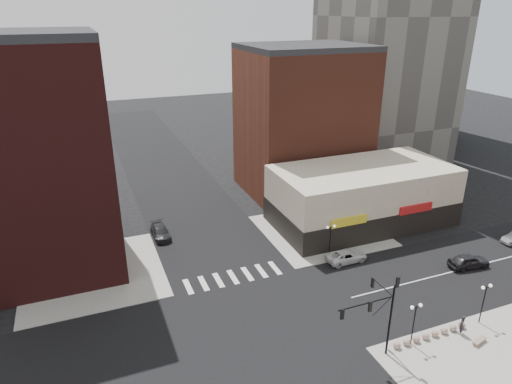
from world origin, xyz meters
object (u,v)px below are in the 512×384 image
dark_sedan_north (160,232)px  white_suv (346,256)px  traffic_signal (379,307)px  pedestrian (462,325)px  street_lamp_se_b (485,294)px  stone_bench (479,341)px  dark_sedan_east (469,261)px  street_lamp_ne (331,233)px  street_lamp_se_a (415,314)px

dark_sedan_north → white_suv: bearing=-38.3°
traffic_signal → pedestrian: (8.87, -0.76, -3.88)m
street_lamp_se_b → stone_bench: 4.33m
pedestrian → stone_bench: size_ratio=1.15×
traffic_signal → stone_bench: (9.51, -2.36, -4.64)m
dark_sedan_north → pedestrian: pedestrian is taller
street_lamp_se_b → dark_sedan_east: size_ratio=0.87×
traffic_signal → pedestrian: 9.71m
street_lamp_ne → pedestrian: bearing=-76.1°
street_lamp_ne → white_suv: bearing=-45.9°
street_lamp_se_b → street_lamp_ne: bearing=113.6°
street_lamp_se_a → pedestrian: (5.11, -0.59, -2.21)m
white_suv → pedestrian: 15.32m
street_lamp_se_b → dark_sedan_north: street_lamp_se_b is taller
dark_sedan_east → pedestrian: bearing=139.5°
traffic_signal → stone_bench: 10.84m
street_lamp_se_b → dark_sedan_north: (-24.75, 28.72, -2.57)m
street_lamp_ne → pedestrian: (4.11, -16.59, -2.21)m
traffic_signal → dark_sedan_east: size_ratio=1.63×
street_lamp_se_b → dark_sedan_east: 10.91m
dark_sedan_east → dark_sedan_north: size_ratio=0.95×
street_lamp_ne → dark_sedan_north: size_ratio=0.83×
street_lamp_ne → white_suv: 3.33m
stone_bench → white_suv: bearing=86.8°
traffic_signal → street_lamp_se_b: 11.88m
traffic_signal → street_lamp_se_b: (11.76, -0.17, -1.67)m
street_lamp_se_b → pedestrian: 3.68m
white_suv → street_lamp_ne: bearing=43.1°
dark_sedan_east → dark_sedan_north: dark_sedan_east is taller
traffic_signal → white_suv: 16.19m
traffic_signal → dark_sedan_north: size_ratio=1.56×
street_lamp_se_a → dark_sedan_north: size_ratio=0.83×
traffic_signal → street_lamp_ne: 16.62m
street_lamp_se_a → dark_sedan_north: street_lamp_se_a is taller
dark_sedan_east → stone_bench: dark_sedan_east is taller
white_suv → pedestrian: (2.66, -15.09, 0.39)m
traffic_signal → dark_sedan_east: traffic_signal is taller
street_lamp_ne → pedestrian: 17.23m
street_lamp_se_a → street_lamp_se_b: 8.00m
street_lamp_se_b → white_suv: street_lamp_se_b is taller
dark_sedan_east → dark_sedan_north: (-31.56, 20.56, -0.09)m
street_lamp_ne → stone_bench: (4.74, -18.20, -2.97)m
dark_sedan_east → stone_bench: size_ratio=2.84×
white_suv → dark_sedan_east: dark_sedan_east is taller
traffic_signal → street_lamp_se_a: 4.12m
street_lamp_se_a → white_suv: (2.45, 14.50, -2.60)m
street_lamp_se_a → pedestrian: street_lamp_se_a is taller
street_lamp_ne → dark_sedan_north: 21.99m
street_lamp_se_a → white_suv: size_ratio=0.84×
dark_sedan_north → stone_bench: dark_sedan_north is taller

